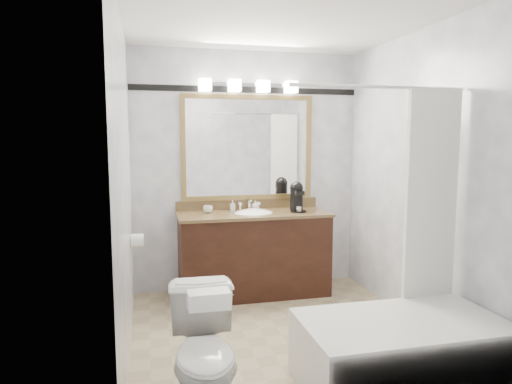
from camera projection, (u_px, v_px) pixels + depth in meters
room at (283, 183)px, 3.59m from camera, size 2.42×2.62×2.52m
vanity at (254, 252)px, 4.67m from camera, size 1.53×0.58×0.97m
mirror at (248, 148)px, 4.80m from camera, size 1.40×0.04×1.10m
vanity_light_bar at (249, 86)px, 4.67m from camera, size 1.02×0.14×0.12m
accent_stripe at (247, 90)px, 4.73m from camera, size 2.40×0.01×0.06m
bathtub at (403, 343)px, 2.96m from camera, size 1.30×0.75×1.96m
tp_roll at (137, 241)px, 4.03m from camera, size 0.11×0.12×0.12m
toilet at (205, 355)px, 2.64m from camera, size 0.43×0.72×0.72m
tissue_box at (209, 299)px, 2.39m from camera, size 0.22×0.12×0.09m
coffee_maker at (297, 196)px, 4.69m from camera, size 0.16×0.20×0.31m
cup_left at (208, 209)px, 4.60m from camera, size 0.10×0.10×0.07m
soap_bottle_a at (233, 206)px, 4.69m from camera, size 0.06×0.06×0.12m
soap_bottle_b at (255, 205)px, 4.81m from camera, size 0.10×0.10×0.10m
soap_bar at (252, 210)px, 4.73m from camera, size 0.09×0.08×0.02m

